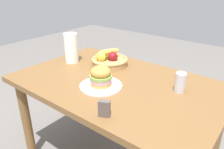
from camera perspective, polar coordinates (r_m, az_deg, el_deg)
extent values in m
cube|color=brown|center=(1.51, 1.30, -2.42)|extent=(1.40, 0.90, 0.04)
cylinder|color=brown|center=(1.92, -21.26, -11.06)|extent=(0.07, 0.07, 0.71)
cylinder|color=brown|center=(2.30, -5.57, -3.24)|extent=(0.07, 0.07, 0.71)
cylinder|color=brown|center=(1.80, 25.40, -14.27)|extent=(0.07, 0.07, 0.71)
cylinder|color=white|center=(1.43, -2.86, -2.93)|extent=(0.28, 0.28, 0.01)
cylinder|color=tan|center=(1.42, -2.88, -2.18)|extent=(0.13, 0.13, 0.03)
cylinder|color=pink|center=(1.41, -2.90, -1.23)|extent=(0.14, 0.14, 0.02)
cylinder|color=#84A84C|center=(1.40, -2.91, -0.49)|extent=(0.14, 0.14, 0.02)
ellipsoid|color=gold|center=(1.39, -2.94, 0.65)|extent=(0.13, 0.13, 0.08)
cylinder|color=silver|center=(1.41, 17.23, -1.99)|extent=(0.07, 0.07, 0.12)
cylinder|color=silver|center=(1.39, 17.55, 0.35)|extent=(0.06, 0.06, 0.00)
cylinder|color=tan|center=(1.76, -0.61, 3.15)|extent=(0.28, 0.28, 0.05)
torus|color=tan|center=(1.75, -0.61, 3.91)|extent=(0.29, 0.29, 0.02)
sphere|color=maroon|center=(1.73, 0.17, 4.68)|extent=(0.08, 0.08, 0.08)
sphere|color=#6BAD38|center=(1.76, -0.70, 4.96)|extent=(0.07, 0.07, 0.07)
sphere|color=gold|center=(1.73, -2.85, 4.57)|extent=(0.08, 0.08, 0.08)
ellipsoid|color=yellow|center=(1.75, -0.88, 5.92)|extent=(0.12, 0.20, 0.05)
cylinder|color=white|center=(1.84, -10.50, 6.74)|extent=(0.11, 0.11, 0.24)
cube|color=#594C47|center=(1.13, -2.02, -8.79)|extent=(0.07, 0.05, 0.09)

